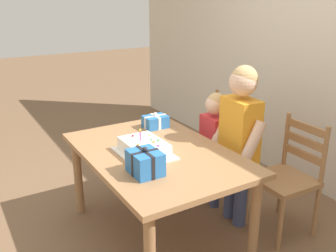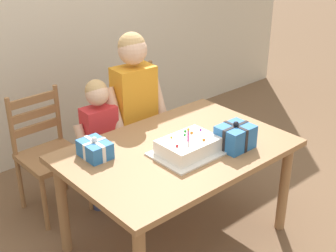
% 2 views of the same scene
% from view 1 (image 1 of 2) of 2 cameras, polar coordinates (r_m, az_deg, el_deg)
% --- Properties ---
extents(ground_plane, '(20.00, 20.00, 0.00)m').
position_cam_1_polar(ground_plane, '(3.15, -1.67, -16.05)').
color(ground_plane, brown).
extents(back_wall, '(6.40, 0.11, 2.60)m').
position_cam_1_polar(back_wall, '(3.76, 22.09, 9.98)').
color(back_wall, beige).
rests_on(back_wall, ground).
extents(dining_table, '(1.45, 0.98, 0.72)m').
position_cam_1_polar(dining_table, '(2.83, -1.79, -5.50)').
color(dining_table, '#9E7047').
rests_on(dining_table, ground).
extents(birthday_cake, '(0.44, 0.34, 0.19)m').
position_cam_1_polar(birthday_cake, '(2.73, -3.64, -3.34)').
color(birthday_cake, white).
rests_on(birthday_cake, dining_table).
extents(gift_box_red_large, '(0.16, 0.21, 0.14)m').
position_cam_1_polar(gift_box_red_large, '(3.27, -1.92, 0.66)').
color(gift_box_red_large, '#286BB7').
rests_on(gift_box_red_large, dining_table).
extents(gift_box_beside_cake, '(0.22, 0.19, 0.19)m').
position_cam_1_polar(gift_box_beside_cake, '(2.43, -3.47, -5.54)').
color(gift_box_beside_cake, '#286BB7').
rests_on(gift_box_beside_cake, dining_table).
extents(chair_left, '(0.43, 0.43, 0.92)m').
position_cam_1_polar(chair_left, '(3.72, 7.24, -2.18)').
color(chair_left, '#996B42').
rests_on(chair_left, ground).
extents(chair_right, '(0.43, 0.43, 0.92)m').
position_cam_1_polar(chair_right, '(3.13, 17.66, -7.35)').
color(chair_right, '#996B42').
rests_on(chair_right, ground).
extents(child_older, '(0.49, 0.29, 1.33)m').
position_cam_1_polar(child_older, '(3.00, 10.79, -0.78)').
color(child_older, '#38426B').
rests_on(child_older, ground).
extents(child_younger, '(0.38, 0.22, 1.05)m').
position_cam_1_polar(child_younger, '(3.30, 6.90, -1.95)').
color(child_younger, '#38426B').
rests_on(child_younger, ground).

